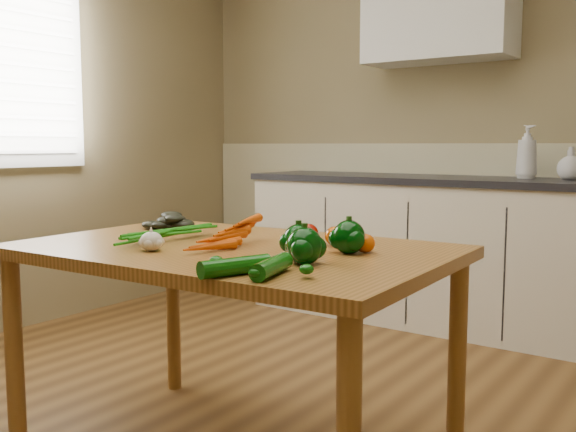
# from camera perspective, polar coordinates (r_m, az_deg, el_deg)

# --- Properties ---
(room) EXTENTS (4.04, 5.04, 2.64)m
(room) POSITION_cam_1_polar(r_m,az_deg,el_deg) (2.23, -6.20, 10.32)
(room) COLOR brown
(room) RESTS_ON ground
(counter_run) EXTENTS (2.84, 0.64, 1.14)m
(counter_run) POSITION_cam_1_polar(r_m,az_deg,el_deg) (3.95, 16.24, -3.14)
(counter_run) COLOR beige
(counter_run) RESTS_ON ground
(window_blinds) EXTENTS (0.08, 0.98, 1.18)m
(window_blinds) POSITION_cam_1_polar(r_m,az_deg,el_deg) (4.05, -23.68, 12.33)
(window_blinds) COLOR silver
(window_blinds) RESTS_ON room
(table) EXTENTS (1.45, 0.97, 0.76)m
(table) POSITION_cam_1_polar(r_m,az_deg,el_deg) (2.16, -4.94, -4.84)
(table) COLOR #A56D2F
(table) RESTS_ON ground
(soap_bottle_a) EXTENTS (0.16, 0.16, 0.30)m
(soap_bottle_a) POSITION_cam_1_polar(r_m,az_deg,el_deg) (3.90, 20.47, 5.37)
(soap_bottle_a) COLOR silver
(soap_bottle_a) RESTS_ON counter_run
(soap_bottle_c) EXTENTS (0.16, 0.16, 0.18)m
(soap_bottle_c) POSITION_cam_1_polar(r_m,az_deg,el_deg) (3.85, 23.82, 4.30)
(soap_bottle_c) COLOR silver
(soap_bottle_c) RESTS_ON counter_run
(carrot_bunch) EXTENTS (0.27, 0.21, 0.07)m
(carrot_bunch) POSITION_cam_1_polar(r_m,az_deg,el_deg) (2.16, -6.88, -1.65)
(carrot_bunch) COLOR #D94F05
(carrot_bunch) RESTS_ON table
(leafy_greens) EXTENTS (0.20, 0.18, 0.10)m
(leafy_greens) POSITION_cam_1_polar(r_m,az_deg,el_deg) (2.60, -10.16, -0.03)
(leafy_greens) COLOR black
(leafy_greens) RESTS_ON table
(garlic_bulb) EXTENTS (0.07, 0.07, 0.06)m
(garlic_bulb) POSITION_cam_1_polar(r_m,az_deg,el_deg) (2.07, -12.05, -2.22)
(garlic_bulb) COLOR silver
(garlic_bulb) RESTS_ON table
(pepper_a) EXTENTS (0.10, 0.10, 0.10)m
(pepper_a) POSITION_cam_1_polar(r_m,az_deg,el_deg) (1.93, 0.94, -2.20)
(pepper_a) COLOR #023106
(pepper_a) RESTS_ON table
(pepper_b) EXTENTS (0.10, 0.10, 0.10)m
(pepper_b) POSITION_cam_1_polar(r_m,az_deg,el_deg) (1.99, 5.43, -1.88)
(pepper_b) COLOR #023106
(pepper_b) RESTS_ON table
(pepper_c) EXTENTS (0.10, 0.10, 0.10)m
(pepper_c) POSITION_cam_1_polar(r_m,az_deg,el_deg) (1.80, 1.48, -2.70)
(pepper_c) COLOR #023106
(pepper_c) RESTS_ON table
(tomato_a) EXTENTS (0.07, 0.07, 0.07)m
(tomato_a) POSITION_cam_1_polar(r_m,az_deg,el_deg) (2.19, 1.79, -1.55)
(tomato_a) COLOR #800D02
(tomato_a) RESTS_ON table
(tomato_b) EXTENTS (0.07, 0.07, 0.07)m
(tomato_b) POSITION_cam_1_polar(r_m,az_deg,el_deg) (2.13, 4.25, -1.80)
(tomato_b) COLOR #CF5105
(tomato_b) RESTS_ON table
(tomato_c) EXTENTS (0.06, 0.06, 0.06)m
(tomato_c) POSITION_cam_1_polar(r_m,az_deg,el_deg) (2.01, 6.85, -2.41)
(tomato_c) COLOR #CF5105
(tomato_c) RESTS_ON table
(zucchini_a) EXTENTS (0.09, 0.19, 0.05)m
(zucchini_a) POSITION_cam_1_polar(r_m,az_deg,el_deg) (1.65, -1.46, -4.53)
(zucchini_a) COLOR #074507
(zucchini_a) RESTS_ON table
(zucchini_b) EXTENTS (0.11, 0.20, 0.05)m
(zucchini_b) POSITION_cam_1_polar(r_m,az_deg,el_deg) (1.66, -4.72, -4.47)
(zucchini_b) COLOR #074507
(zucchini_b) RESTS_ON table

